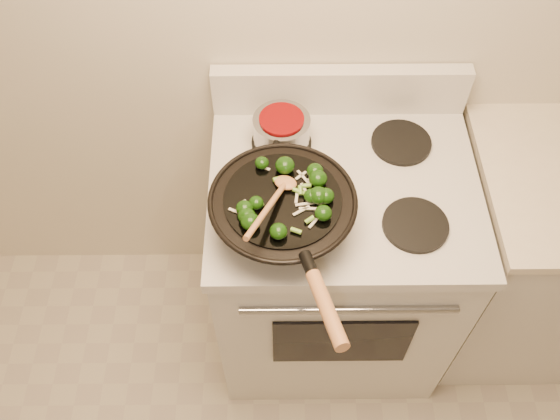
{
  "coord_description": "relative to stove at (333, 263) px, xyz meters",
  "views": [
    {
      "loc": [
        -0.2,
        0.12,
        2.25
      ],
      "look_at": [
        -0.19,
        1.0,
        1.02
      ],
      "focal_mm": 38.0,
      "sensor_mm": 36.0,
      "label": 1
    }
  ],
  "objects": [
    {
      "name": "saucepan",
      "position": [
        -0.18,
        0.15,
        0.51
      ],
      "size": [
        0.17,
        0.27,
        0.1
      ],
      "color": "#94969C",
      "rests_on": "stove"
    },
    {
      "name": "stirfry",
      "position": [
        -0.16,
        -0.16,
        0.6
      ],
      "size": [
        0.27,
        0.26,
        0.04
      ],
      "color": "black",
      "rests_on": "wok"
    },
    {
      "name": "wok",
      "position": [
        -0.18,
        -0.16,
        0.53
      ],
      "size": [
        0.38,
        0.63,
        0.19
      ],
      "color": "black",
      "rests_on": "stove"
    },
    {
      "name": "wooden_spoon",
      "position": [
        -0.2,
        -0.17,
        0.61
      ],
      "size": [
        0.14,
        0.26,
        0.09
      ],
      "color": "#AD7043",
      "rests_on": "wok"
    },
    {
      "name": "stove",
      "position": [
        0.0,
        0.0,
        0.0
      ],
      "size": [
        0.78,
        0.67,
        1.08
      ],
      "color": "silver",
      "rests_on": "ground"
    },
    {
      "name": "counter_unit",
      "position": [
        0.8,
        0.03,
        -0.01
      ],
      "size": [
        0.78,
        0.62,
        0.91
      ],
      "color": "silver",
      "rests_on": "ground"
    }
  ]
}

